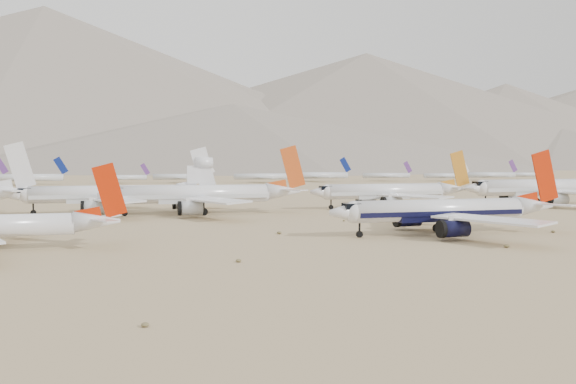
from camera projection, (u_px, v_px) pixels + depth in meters
name	position (u px, v px, depth m)	size (l,w,h in m)	color
ground	(452.00, 238.00, 106.97)	(7000.00, 7000.00, 0.00)	#9C7F5A
main_airliner	(449.00, 211.00, 112.44)	(48.66, 47.53, 17.17)	white
row2_navy_widebody	(546.00, 188.00, 188.39)	(59.40, 58.09, 21.13)	white
row2_gold_tail	(392.00, 192.00, 177.32)	(51.86, 50.72, 18.47)	white
row2_orange_tail	(205.00, 195.00, 156.07)	(54.54, 53.35, 19.45)	white
row2_white_trijet	(117.00, 194.00, 159.41)	(53.93, 52.70, 19.11)	white
distant_storage_row	(223.00, 176.00, 400.96)	(567.67, 63.70, 16.37)	silver
mountain_range	(176.00, 105.00, 1701.60)	(7354.00, 3024.00, 470.00)	slate
foothills	(393.00, 140.00, 1302.58)	(4637.50, 1395.00, 155.00)	slate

